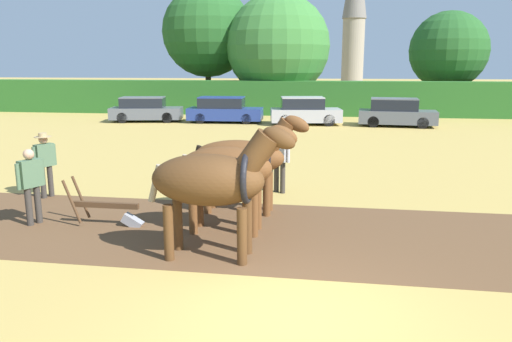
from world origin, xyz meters
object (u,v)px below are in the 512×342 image
(tree_left, at_px, (278,46))
(parked_car_center_left, at_px, (305,111))
(farmer_at_plow, at_px, (31,181))
(farmer_onlooker_right, at_px, (45,160))
(farmer_beside_team, at_px, (280,156))
(draft_horse_lead_left, at_px, (214,180))
(draft_horse_trail_left, at_px, (244,157))
(plow, at_px, (112,211))
(parked_car_center, at_px, (396,113))
(tree_center_left, at_px, (449,51))
(draft_horse_lead_right, at_px, (230,168))
(parked_car_far_left, at_px, (145,110))
(church_spire, at_px, (355,6))
(tree_far_left, at_px, (207,32))
(parked_car_left, at_px, (224,110))

(tree_left, relative_size, parked_car_center_left, 2.01)
(farmer_at_plow, xyz_separation_m, farmer_onlooker_right, (-0.96, 2.16, 0.03))
(farmer_beside_team, height_order, farmer_onlooker_right, farmer_beside_team)
(draft_horse_lead_left, height_order, draft_horse_trail_left, draft_horse_lead_left)
(plow, xyz_separation_m, parked_car_center, (8.45, 19.24, 0.43))
(tree_center_left, bearing_deg, plow, -114.60)
(draft_horse_lead_right, relative_size, parked_car_far_left, 0.57)
(plow, relative_size, parked_car_center_left, 0.40)
(parked_car_center_left, bearing_deg, farmer_onlooker_right, -117.44)
(tree_center_left, relative_size, draft_horse_trail_left, 2.51)
(church_spire, height_order, parked_car_center_left, church_spire)
(farmer_at_plow, relative_size, farmer_onlooker_right, 0.98)
(draft_horse_lead_left, distance_m, plow, 3.22)
(draft_horse_lead_left, bearing_deg, tree_center_left, 71.52)
(tree_far_left, bearing_deg, draft_horse_trail_left, -74.88)
(church_spire, xyz_separation_m, parked_car_center, (0.72, -41.03, -10.19))
(farmer_beside_team, xyz_separation_m, parked_car_far_left, (-9.83, 16.16, -0.30))
(farmer_at_plow, bearing_deg, draft_horse_lead_left, 7.12)
(draft_horse_lead_left, bearing_deg, parked_car_center_left, 88.94)
(draft_horse_lead_right, bearing_deg, parked_car_center_left, 88.85)
(parked_car_left, bearing_deg, church_spire, 74.96)
(draft_horse_lead_left, xyz_separation_m, plow, (-2.63, 1.48, -1.12))
(plow, relative_size, parked_car_far_left, 0.38)
(draft_horse_lead_left, height_order, plow, draft_horse_lead_left)
(church_spire, relative_size, farmer_at_plow, 12.48)
(farmer_onlooker_right, distance_m, parked_car_center_left, 18.32)
(church_spire, distance_m, farmer_beside_team, 57.92)
(parked_car_left, bearing_deg, farmer_at_plow, -92.42)
(tree_left, distance_m, parked_car_center_left, 9.55)
(parked_car_far_left, height_order, parked_car_center, parked_car_center)
(tree_center_left, relative_size, draft_horse_lead_left, 2.64)
(tree_far_left, xyz_separation_m, parked_car_far_left, (-1.71, -9.48, -5.19))
(parked_car_center, bearing_deg, parked_car_left, -177.98)
(tree_far_left, relative_size, tree_center_left, 1.30)
(draft_horse_trail_left, relative_size, farmer_at_plow, 1.71)
(farmer_at_plow, bearing_deg, tree_left, 108.63)
(plow, xyz_separation_m, parked_car_left, (-1.60, 19.75, 0.41))
(tree_left, distance_m, draft_horse_lead_left, 29.38)
(tree_left, distance_m, tree_center_left, 12.29)
(draft_horse_trail_left, xyz_separation_m, plow, (-2.68, -1.42, -1.00))
(tree_left, height_order, plow, tree_left)
(parked_car_far_left, bearing_deg, draft_horse_trail_left, -73.84)
(church_spire, distance_m, draft_horse_lead_left, 62.69)
(tree_far_left, distance_m, draft_horse_lead_right, 30.33)
(farmer_at_plow, relative_size, parked_car_left, 0.37)
(tree_center_left, bearing_deg, farmer_beside_team, -111.12)
(plow, height_order, farmer_onlooker_right, farmer_onlooker_right)
(farmer_onlooker_right, bearing_deg, plow, -10.19)
(draft_horse_lead_right, height_order, draft_horse_trail_left, draft_horse_trail_left)
(draft_horse_lead_right, xyz_separation_m, parked_car_center, (5.81, 19.27, -0.60))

